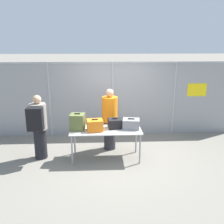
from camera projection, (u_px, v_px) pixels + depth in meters
The scene contains 10 objects.
ground_plane at pixel (116, 157), 6.39m from camera, with size 120.00×120.00×0.00m, color slate.
fence_section at pixel (113, 98), 7.69m from camera, with size 7.78×0.07×2.28m.
inspection_table at pixel (106, 132), 6.14m from camera, with size 1.74×0.77×0.78m.
suitcase_olive at pixel (78, 122), 6.06m from camera, with size 0.38×0.37×0.42m.
suitcase_orange at pixel (95, 125), 6.00m from camera, with size 0.41×0.36×0.29m.
suitcase_black at pixel (115, 123), 6.20m from camera, with size 0.36×0.34×0.25m.
suitcase_grey at pixel (131, 124), 6.14m from camera, with size 0.45×0.39×0.27m.
traveler_hooded at pixel (38, 125), 6.07m from camera, with size 0.40×0.62×1.62m.
security_worker_near at pixel (110, 119), 6.69m from camera, with size 0.41×0.41×1.67m.
utility_trailer at pixel (130, 104), 10.23m from camera, with size 3.79×2.20×0.72m.
Camera 1 is at (-0.40, -5.83, 2.84)m, focal length 40.00 mm.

